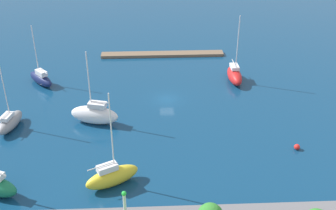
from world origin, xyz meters
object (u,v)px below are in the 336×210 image
sailboat_navy_lone_north (41,78)px  sailboat_yellow_mid_basin (112,176)px  pier_dock (162,54)px  harbor_beacon (125,202)px  mooring_buoy_red (297,147)px  sailboat_red_center_basin (235,75)px  sailboat_gray_far_south (10,122)px  sailboat_white_near_pier (95,114)px

sailboat_navy_lone_north → sailboat_yellow_mid_basin: size_ratio=0.86×
pier_dock → sailboat_yellow_mid_basin: sailboat_yellow_mid_basin is taller
pier_dock → harbor_beacon: bearing=83.2°
harbor_beacon → mooring_buoy_red: harbor_beacon is taller
harbor_beacon → sailboat_red_center_basin: sailboat_red_center_basin is taller
sailboat_gray_far_south → sailboat_white_near_pier: (-13.15, -0.96, 0.46)m
pier_dock → sailboat_red_center_basin: (-13.34, 13.39, 1.08)m
pier_dock → sailboat_white_near_pier: (11.71, 27.41, 1.35)m
sailboat_gray_far_south → sailboat_white_near_pier: size_ratio=0.99×
harbor_beacon → sailboat_yellow_mid_basin: 7.38m
sailboat_gray_far_south → sailboat_red_center_basin: sailboat_red_center_basin is taller
sailboat_gray_far_south → sailboat_yellow_mid_basin: bearing=-117.5°
sailboat_red_center_basin → sailboat_yellow_mid_basin: (21.23, 29.37, 0.07)m
sailboat_yellow_mid_basin → pier_dock: bearing=51.9°
sailboat_white_near_pier → sailboat_gray_far_south: bearing=18.4°
pier_dock → sailboat_navy_lone_north: (23.40, 12.84, 0.91)m
sailboat_navy_lone_north → sailboat_yellow_mid_basin: bearing=165.9°
sailboat_red_center_basin → sailboat_gray_far_south: bearing=-70.3°
sailboat_yellow_mid_basin → sailboat_white_near_pier: bearing=76.4°
sailboat_red_center_basin → sailboat_navy_lone_north: 36.75m
harbor_beacon → sailboat_navy_lone_north: sailboat_navy_lone_north is taller
sailboat_navy_lone_north → mooring_buoy_red: (-41.83, 23.21, -0.79)m
sailboat_white_near_pier → sailboat_navy_lone_north: size_ratio=1.07×
sailboat_gray_far_south → sailboat_navy_lone_north: bearing=7.4°
sailboat_gray_far_south → sailboat_red_center_basin: size_ratio=0.93×
sailboat_white_near_pier → sailboat_navy_lone_north: (11.69, -14.57, -0.44)m
pier_dock → sailboat_gray_far_south: (24.86, 28.38, 0.90)m
harbor_beacon → mooring_buoy_red: (-24.31, -13.59, -2.78)m
sailboat_white_near_pier → pier_dock: bearing=-98.9°
harbor_beacon → sailboat_gray_far_south: size_ratio=0.31×
harbor_beacon → sailboat_white_near_pier: (5.82, -22.23, -1.56)m
harbor_beacon → sailboat_red_center_basin: bearing=-117.9°
pier_dock → mooring_buoy_red: (-18.43, 36.05, 0.13)m
mooring_buoy_red → pier_dock: bearing=-62.9°
sailboat_yellow_mid_basin → mooring_buoy_red: size_ratio=15.52×
sailboat_navy_lone_north → mooring_buoy_red: bearing=-160.5°
mooring_buoy_red → sailboat_navy_lone_north: bearing=-29.0°
sailboat_white_near_pier → sailboat_red_center_basin: 28.71m
harbor_beacon → sailboat_white_near_pier: size_ratio=0.30×
pier_dock → sailboat_gray_far_south: size_ratio=2.17×
sailboat_white_near_pier → sailboat_navy_lone_north: bearing=-37.0°
sailboat_red_center_basin → sailboat_white_near_pier: bearing=-62.5°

